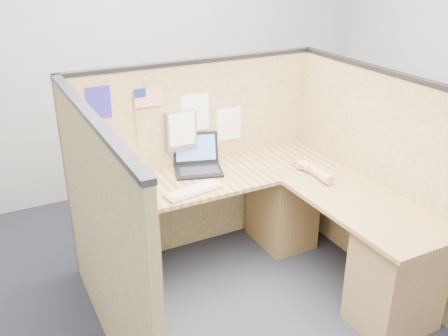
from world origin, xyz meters
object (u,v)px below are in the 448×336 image
laptop (195,162)px  mouse (302,166)px  keyboard (194,191)px  l_desk (264,233)px

laptop → mouse: (0.72, -0.38, -0.04)m
keyboard → mouse: bearing=-11.2°
mouse → keyboard: bearing=178.8°
l_desk → keyboard: bearing=155.2°
l_desk → mouse: size_ratio=17.88×
laptop → keyboard: (-0.17, -0.36, -0.05)m
laptop → keyboard: laptop is taller
l_desk → laptop: 0.75m
l_desk → mouse: bearing=23.1°
l_desk → keyboard: keyboard is taller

